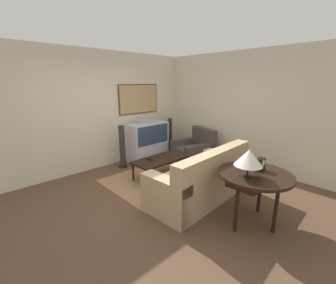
% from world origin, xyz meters
% --- Properties ---
extents(ground_plane, '(12.00, 12.00, 0.00)m').
position_xyz_m(ground_plane, '(0.00, 0.00, 0.00)').
color(ground_plane, brown).
extents(wall_back, '(12.00, 0.10, 2.70)m').
position_xyz_m(wall_back, '(0.02, 2.13, 1.35)').
color(wall_back, beige).
rests_on(wall_back, ground_plane).
extents(wall_right, '(0.06, 12.00, 2.70)m').
position_xyz_m(wall_right, '(2.63, 0.00, 1.35)').
color(wall_right, beige).
rests_on(wall_right, ground_plane).
extents(area_rug, '(2.14, 1.69, 0.01)m').
position_xyz_m(area_rug, '(0.65, 0.58, 0.01)').
color(area_rug, '#99704C').
rests_on(area_rug, ground_plane).
extents(tv, '(1.07, 0.49, 1.07)m').
position_xyz_m(tv, '(1.23, 1.75, 0.50)').
color(tv, silver).
rests_on(tv, ground_plane).
extents(couch, '(1.96, 0.94, 0.93)m').
position_xyz_m(couch, '(0.58, -0.54, 0.34)').
color(couch, tan).
rests_on(couch, ground_plane).
extents(armchair, '(1.07, 1.07, 0.84)m').
position_xyz_m(armchair, '(2.02, 0.82, 0.27)').
color(armchair, '#473D38').
rests_on(armchair, ground_plane).
extents(coffee_table, '(1.19, 0.57, 0.42)m').
position_xyz_m(coffee_table, '(0.70, 0.65, 0.38)').
color(coffee_table, black).
rests_on(coffee_table, ground_plane).
extents(console_table, '(1.01, 1.01, 0.77)m').
position_xyz_m(console_table, '(0.57, -1.48, 0.70)').
color(console_table, black).
rests_on(console_table, ground_plane).
extents(table_lamp, '(0.37, 0.37, 0.38)m').
position_xyz_m(table_lamp, '(0.36, -1.46, 1.04)').
color(table_lamp, black).
rests_on(table_lamp, console_table).
extents(mantel_clock, '(0.16, 0.10, 0.18)m').
position_xyz_m(mantel_clock, '(0.73, -1.46, 0.86)').
color(mantel_clock, black).
rests_on(mantel_clock, console_table).
extents(remote, '(0.06, 0.16, 0.02)m').
position_xyz_m(remote, '(0.49, 0.74, 0.43)').
color(remote, black).
rests_on(remote, coffee_table).
extents(speaker_tower_left, '(0.22, 0.22, 1.02)m').
position_xyz_m(speaker_tower_left, '(0.44, 1.73, 0.48)').
color(speaker_tower_left, black).
rests_on(speaker_tower_left, ground_plane).
extents(speaker_tower_right, '(0.22, 0.22, 1.02)m').
position_xyz_m(speaker_tower_right, '(2.02, 1.73, 0.48)').
color(speaker_tower_right, black).
rests_on(speaker_tower_right, ground_plane).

